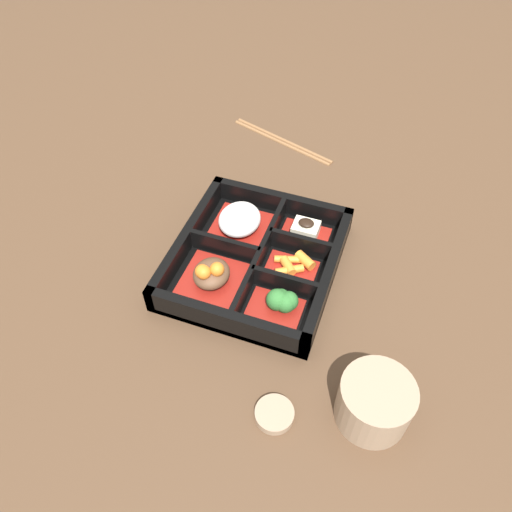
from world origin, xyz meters
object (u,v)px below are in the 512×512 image
sauce_dish (274,414)px  chopsticks (282,140)px  tea_cup (375,402)px  bowl_rice (240,221)px

sauce_dish → chopsticks: bearing=16.8°
sauce_dish → tea_cup: bearing=-69.0°
bowl_rice → sauce_dish: 0.31m
bowl_rice → chopsticks: (0.26, 0.01, -0.03)m
bowl_rice → chopsticks: 0.26m
bowl_rice → tea_cup: bearing=-131.8°
tea_cup → chopsticks: (0.50, 0.27, -0.03)m
chopsticks → sauce_dish: bearing=-163.2°
bowl_rice → chopsticks: bearing=2.5°
tea_cup → chopsticks: 0.57m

